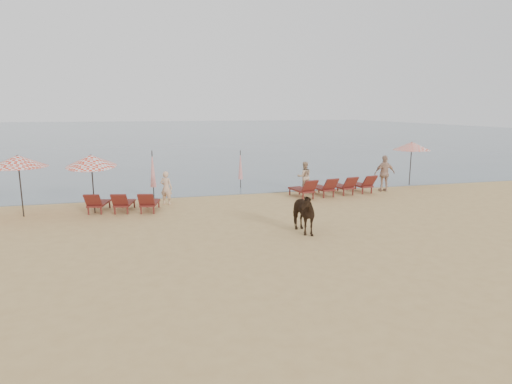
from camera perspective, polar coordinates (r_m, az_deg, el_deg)
ground at (r=13.18m, az=5.57°, el=-8.75°), size 120.00×120.00×0.00m
sea at (r=91.83m, az=-12.03°, el=8.02°), size 160.00×140.00×0.06m
lounger_cluster_left at (r=19.52m, az=-17.29°, el=-1.32°), size 3.17×2.26×0.63m
lounger_cluster_right at (r=22.68m, az=10.35°, el=0.77°), size 4.60×2.54×0.69m
umbrella_open_left_a at (r=20.09m, az=-29.16°, el=3.61°), size 2.29×2.29×2.60m
umbrella_open_left_b at (r=19.54m, az=-21.12°, el=3.92°), size 2.07×2.11×2.63m
umbrella_open_right at (r=26.62m, az=20.06°, el=5.78°), size 2.11×2.11×2.58m
umbrella_closed_left at (r=21.94m, az=-13.61°, el=2.97°), size 0.29×0.29×2.42m
umbrella_closed_right at (r=24.17m, az=-2.09°, el=3.61°), size 0.26×0.26×2.16m
cow at (r=15.59m, az=5.93°, el=-2.71°), size 0.99×1.87×1.52m
beachgoer_left at (r=20.57m, az=-11.88°, el=0.56°), size 0.69×0.61×1.59m
beachgoer_right_a at (r=23.44m, az=6.46°, el=2.05°), size 0.84×0.68×1.63m
beachgoer_right_b at (r=24.35m, az=16.77°, el=2.39°), size 1.20×0.59×1.98m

